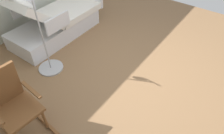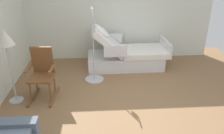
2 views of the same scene
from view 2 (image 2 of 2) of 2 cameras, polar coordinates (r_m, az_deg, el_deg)
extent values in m
plane|color=olive|center=(4.46, 4.58, -10.25)|extent=(6.65, 6.65, 0.00)
cube|color=silver|center=(6.48, 1.52, 13.79)|extent=(0.10, 5.22, 2.70)
cube|color=silver|center=(6.11, 3.23, 1.62)|extent=(0.91, 1.95, 0.35)
cube|color=white|center=(6.11, 7.69, 3.87)|extent=(0.93, 1.17, 0.14)
cube|color=white|center=(5.88, -1.10, 6.52)|extent=(0.92, 0.81, 0.73)
ellipsoid|color=white|center=(5.79, -2.54, 8.98)|extent=(0.35, 0.46, 0.42)
cube|color=silver|center=(5.45, 0.87, 3.91)|extent=(0.05, 0.56, 0.28)
cube|color=silver|center=(6.40, -0.02, 7.03)|extent=(0.05, 0.56, 0.28)
cube|color=silver|center=(6.22, 13.15, 4.92)|extent=(0.95, 0.07, 0.36)
cylinder|color=black|center=(5.78, -4.18, -1.15)|extent=(0.10, 0.10, 0.10)
cylinder|color=black|center=(6.44, -4.29, 1.59)|extent=(0.10, 0.10, 0.10)
cylinder|color=black|center=(6.00, 11.24, -0.58)|extent=(0.10, 0.10, 0.10)
cylinder|color=black|center=(6.64, 9.62, 2.01)|extent=(0.10, 0.10, 0.10)
cube|color=brown|center=(5.04, -18.81, -6.89)|extent=(0.76, 0.10, 0.05)
cube|color=brown|center=(4.91, -14.01, -7.08)|extent=(0.76, 0.10, 0.05)
cylinder|color=brown|center=(4.66, -15.10, -5.87)|extent=(0.04, 0.04, 0.40)
cylinder|color=brown|center=(4.77, -19.57, -5.70)|extent=(0.04, 0.04, 0.40)
cylinder|color=brown|center=(4.97, -14.05, -3.75)|extent=(0.04, 0.04, 0.40)
cylinder|color=brown|center=(5.08, -18.26, -3.66)|extent=(0.04, 0.04, 0.40)
cube|color=brown|center=(4.77, -17.03, -2.61)|extent=(0.50, 0.51, 0.04)
cube|color=brown|center=(4.83, -16.81, 1.64)|extent=(0.15, 0.44, 0.60)
cube|color=brown|center=(4.60, -14.69, -0.32)|extent=(0.39, 0.07, 0.03)
cube|color=brown|center=(4.74, -20.08, -0.29)|extent=(0.39, 0.07, 0.03)
cylinder|color=#B2B5BA|center=(5.04, -22.53, -7.62)|extent=(0.28, 0.28, 0.03)
cylinder|color=#B2B5BA|center=(4.78, -23.64, -1.56)|extent=(0.03, 0.03, 1.15)
cone|color=beige|center=(4.54, -25.16, 6.72)|extent=(0.34, 0.34, 0.30)
cylinder|color=#B2B5BA|center=(5.48, -4.39, -3.07)|extent=(0.44, 0.44, 0.03)
cylinder|color=#B2B5BA|center=(5.15, -4.68, 5.27)|extent=(0.02, 0.02, 1.65)
cube|color=#B2B5BA|center=(4.94, -5.01, 14.35)|extent=(0.28, 0.02, 0.02)
cube|color=white|center=(5.08, -4.95, 13.36)|extent=(0.09, 0.04, 0.16)
camera|label=1|loc=(2.86, -40.93, 19.44)|focal=32.42mm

